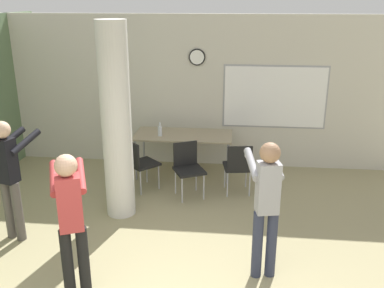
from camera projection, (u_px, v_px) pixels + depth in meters
wall_back at (196, 92)px, 7.96m from camera, size 8.00×0.15×2.80m
support_pillar at (116, 123)px, 5.98m from camera, size 0.42×0.42×2.80m
folding_table at (183, 137)px, 7.62m from camera, size 1.73×0.80×0.76m
bottle_on_table at (160, 131)px, 7.49m from camera, size 0.07×0.07×0.24m
chair_table_front at (188, 166)px, 6.85m from camera, size 0.59×0.59×0.87m
chair_table_left at (139, 161)px, 7.04m from camera, size 0.62×0.62×0.87m
chair_table_right at (238, 165)px, 6.89m from camera, size 0.50×0.50×0.87m
person_playing_side at (266, 200)px, 4.70m from camera, size 0.45×0.63×1.63m
person_watching_back at (9, 171)px, 5.47m from camera, size 0.48×0.65×1.63m
person_playing_front at (71, 216)px, 4.34m from camera, size 0.52×0.66×1.64m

